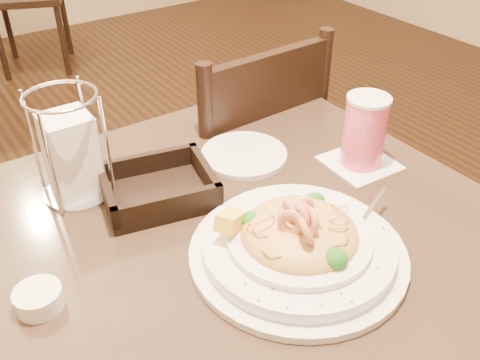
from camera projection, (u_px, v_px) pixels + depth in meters
main_table at (245, 312)px, 1.10m from camera, size 0.90×0.90×0.76m
dining_chair_near at (237, 177)px, 1.54m from camera, size 0.44×0.44×0.93m
pasta_bowl at (298, 241)px, 0.87m from camera, size 0.40×0.36×0.12m
drink_glass at (364, 132)px, 1.08m from camera, size 0.14×0.14×0.15m
bread_basket at (158, 189)px, 1.01m from camera, size 0.23×0.21×0.06m
napkin_caddy at (72, 153)px, 0.98m from camera, size 0.13×0.13×0.21m
side_plate at (244, 155)px, 1.14m from camera, size 0.20×0.20×0.01m
butter_ramekin at (39, 299)px, 0.79m from camera, size 0.08×0.08×0.03m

